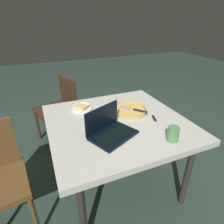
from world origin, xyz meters
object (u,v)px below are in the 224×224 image
object	(u,v)px
dining_table	(117,126)
table_knife	(156,121)
drink_cup	(173,134)
laptop	(110,130)
pizza_plate	(82,107)
chair_far	(60,106)
pizza_tray	(130,110)

from	to	relation	value
dining_table	table_knife	world-z (taller)	table_knife
table_knife	drink_cup	distance (m)	0.28
dining_table	laptop	xyz separation A→B (m)	(0.14, 0.18, 0.10)
pizza_plate	table_knife	size ratio (longest dim) A/B	0.88
dining_table	table_knife	xyz separation A→B (m)	(-0.30, 0.15, 0.06)
table_knife	chair_far	world-z (taller)	chair_far
table_knife	pizza_plate	bearing A→B (deg)	-43.21
laptop	pizza_plate	bearing A→B (deg)	-80.48
table_knife	dining_table	bearing A→B (deg)	-26.41
laptop	chair_far	world-z (taller)	laptop
pizza_plate	drink_cup	size ratio (longest dim) A/B	1.92
dining_table	drink_cup	xyz separation A→B (m)	(-0.25, 0.42, 0.12)
pizza_plate	table_knife	bearing A→B (deg)	136.79
pizza_plate	pizza_tray	world-z (taller)	pizza_plate
pizza_tray	drink_cup	xyz separation A→B (m)	(-0.07, 0.53, 0.04)
laptop	pizza_plate	distance (m)	0.52
table_knife	chair_far	size ratio (longest dim) A/B	0.29
dining_table	chair_far	xyz separation A→B (m)	(0.36, -0.98, -0.16)
laptop	drink_cup	size ratio (longest dim) A/B	3.60
dining_table	laptop	size ratio (longest dim) A/B	2.85
dining_table	drink_cup	distance (m)	0.50
dining_table	pizza_plate	world-z (taller)	pizza_plate
drink_cup	chair_far	bearing A→B (deg)	-66.43
chair_far	pizza_tray	bearing A→B (deg)	121.89
dining_table	laptop	distance (m)	0.24
dining_table	pizza_tray	xyz separation A→B (m)	(-0.18, -0.11, 0.08)
pizza_plate	laptop	bearing A→B (deg)	99.52
dining_table	table_knife	size ratio (longest dim) A/B	4.72
dining_table	pizza_plate	distance (m)	0.41
pizza_tray	chair_far	xyz separation A→B (m)	(0.54, -0.86, -0.24)
drink_cup	chair_far	xyz separation A→B (m)	(0.61, -1.39, -0.28)
pizza_tray	chair_far	size ratio (longest dim) A/B	0.41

